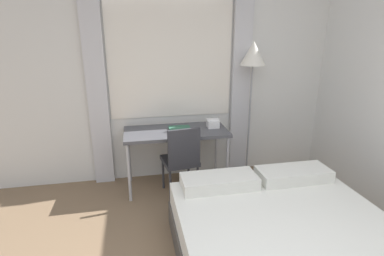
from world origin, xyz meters
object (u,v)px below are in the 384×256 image
desk_chair (181,157)px  book (179,128)px  desk (176,135)px  standing_lamp (253,66)px  telephone (213,123)px  bed (292,252)px

desk_chair → book: bearing=76.7°
desk → standing_lamp: standing_lamp is taller
standing_lamp → book: (-0.94, -0.06, -0.73)m
desk → book: size_ratio=4.66×
desk → desk_chair: (0.02, -0.25, -0.20)m
standing_lamp → telephone: standing_lamp is taller
telephone → book: 0.43m
book → bed: bearing=-70.1°
desk_chair → standing_lamp: (0.97, 0.34, 1.00)m
desk → book: (0.05, 0.04, 0.08)m
standing_lamp → bed: bearing=-100.0°
bed → book: 1.92m
desk_chair → book: 0.39m
book → desk_chair: bearing=-95.2°
desk → standing_lamp: size_ratio=0.70×
telephone → book: bearing=179.3°
standing_lamp → telephone: 0.87m
desk_chair → bed: (0.65, -1.45, -0.26)m
desk_chair → telephone: size_ratio=5.46×
desk → book: 0.10m
desk → standing_lamp: bearing=5.6°
bed → telephone: (-0.20, 1.73, 0.57)m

